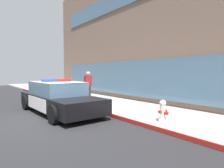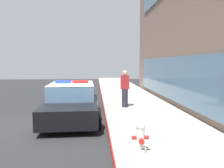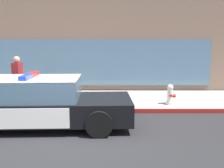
# 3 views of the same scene
# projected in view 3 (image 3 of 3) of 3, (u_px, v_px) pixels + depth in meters

# --- Properties ---
(ground) EXTENTS (48.00, 48.00, 0.00)m
(ground) POSITION_uv_depth(u_px,v_px,m) (79.00, 133.00, 6.55)
(ground) COLOR #262628
(sidewalk) EXTENTS (48.00, 3.31, 0.15)m
(sidewalk) POSITION_uv_depth(u_px,v_px,m) (91.00, 100.00, 10.11)
(sidewalk) COLOR #A39E93
(sidewalk) RESTS_ON ground
(curb_red_paint) EXTENTS (28.80, 0.04, 0.14)m
(curb_red_paint) POSITION_uv_depth(u_px,v_px,m) (86.00, 111.00, 8.46)
(curb_red_paint) COLOR maroon
(curb_red_paint) RESTS_ON ground
(storefront_building) EXTENTS (25.15, 11.55, 8.96)m
(storefront_building) POSITION_uv_depth(u_px,v_px,m) (113.00, 11.00, 16.75)
(storefront_building) COLOR #7A6051
(storefront_building) RESTS_ON ground
(police_cruiser) EXTENTS (5.24, 2.25, 1.49)m
(police_cruiser) POSITION_uv_depth(u_px,v_px,m) (37.00, 102.00, 7.06)
(police_cruiser) COLOR black
(police_cruiser) RESTS_ON ground
(fire_hydrant) EXTENTS (0.34, 0.39, 0.73)m
(fire_hydrant) POSITION_uv_depth(u_px,v_px,m) (171.00, 95.00, 9.01)
(fire_hydrant) COLOR silver
(fire_hydrant) RESTS_ON sidewalk
(pedestrian_on_sidewalk) EXTENTS (0.29, 0.42, 1.71)m
(pedestrian_on_sidewalk) POSITION_uv_depth(u_px,v_px,m) (19.00, 79.00, 9.28)
(pedestrian_on_sidewalk) COLOR #23232D
(pedestrian_on_sidewalk) RESTS_ON sidewalk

